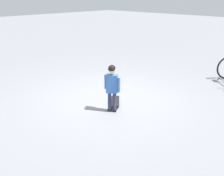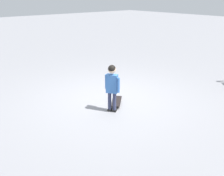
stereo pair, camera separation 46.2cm
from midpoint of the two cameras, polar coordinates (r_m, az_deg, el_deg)
The scene contains 3 objects.
ground_plane at distance 6.20m, azimuth 2.12°, elevation -2.40°, with size 50.00×50.00×0.00m, color gray.
child_person at distance 5.28m, azimuth 2.51°, elevation 1.04°, with size 0.41×0.27×1.06m.
skateboard at distance 5.88m, azimuth 3.34°, elevation -3.12°, with size 0.56×0.59×0.07m.
Camera 2 is at (-4.34, 3.70, 2.44)m, focal length 40.04 mm.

